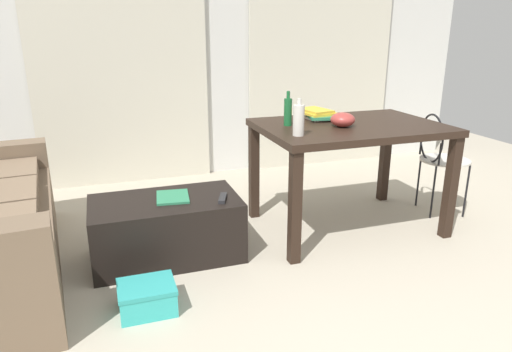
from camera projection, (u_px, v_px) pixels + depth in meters
The scene contains 13 objects.
ground_plane at pixel (305, 248), 3.21m from camera, with size 7.67×7.67×0.00m, color #B2A893.
wall_back at pixel (226, 52), 4.63m from camera, with size 5.38×0.10×2.46m, color silver.
curtains at pixel (228, 74), 4.62m from camera, with size 3.68×0.03×2.04m.
coffee_table at pixel (167, 228), 3.04m from camera, with size 0.96×0.54×0.40m.
craft_table at pixel (350, 138), 3.37m from camera, with size 1.31×0.91×0.80m.
wire_chair at pixel (438, 152), 3.70m from camera, with size 0.39×0.42×0.82m.
bottle_near at pixel (299, 120), 2.95m from camera, with size 0.07×0.07×0.24m.
bottle_far at pixel (288, 111), 3.25m from camera, with size 0.06×0.06×0.24m.
bowl at pixel (343, 120), 3.23m from camera, with size 0.17×0.17×0.10m, color #9E3833.
book_stack at pixel (318, 114), 3.50m from camera, with size 0.25×0.32×0.07m.
tv_remote_primary at pixel (223, 198), 2.98m from camera, with size 0.04×0.16×0.02m, color #232326.
magazine at pixel (173, 197), 3.01m from camera, with size 0.21×0.25×0.01m, color #2D7F56.
shoebox at pixel (147, 297), 2.48m from camera, with size 0.30×0.25×0.16m.
Camera 1 is at (-1.26, -1.44, 1.47)m, focal length 32.36 mm.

